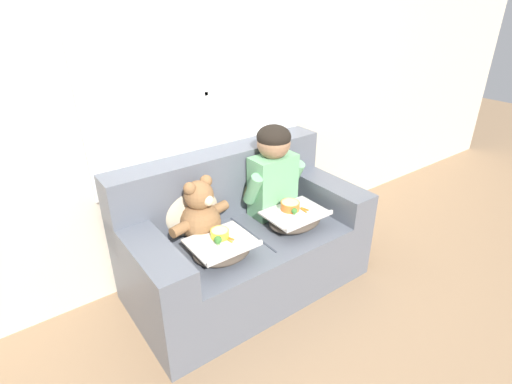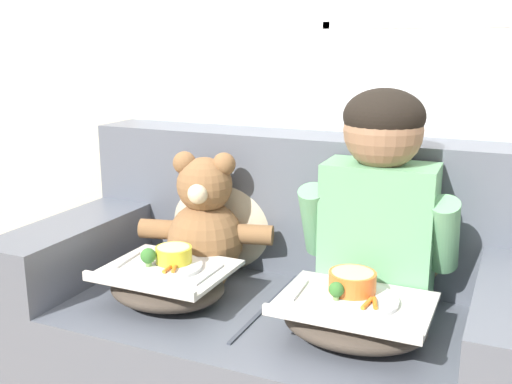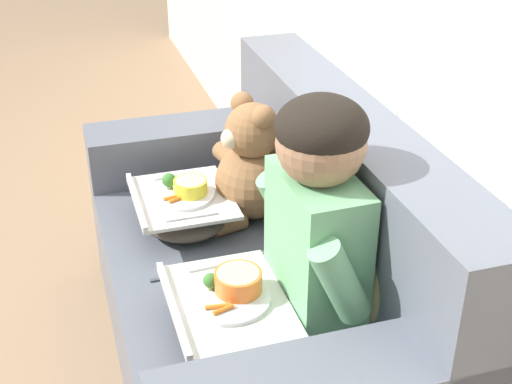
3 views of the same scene
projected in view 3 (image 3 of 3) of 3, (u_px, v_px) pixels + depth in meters
ground_plane at (250, 374)px, 2.45m from camera, size 14.00×14.00×0.00m
couch at (268, 289)px, 2.29m from camera, size 1.61×0.85×0.93m
throw_pillow_behind_child at (362, 251)px, 1.95m from camera, size 0.40×0.19×0.42m
throw_pillow_behind_teddy at (291, 160)px, 2.44m from camera, size 0.42×0.20×0.43m
child_figure at (318, 205)px, 1.83m from camera, size 0.47×0.23×0.66m
teddy_bear at (251, 168)px, 2.40m from camera, size 0.46×0.33×0.43m
lap_tray_child at (228, 312)px, 1.91m from camera, size 0.40×0.31×0.18m
lap_tray_teddy at (183, 208)px, 2.40m from camera, size 0.38×0.32×0.18m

